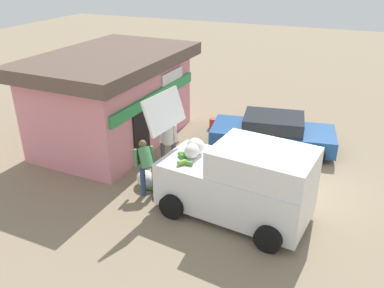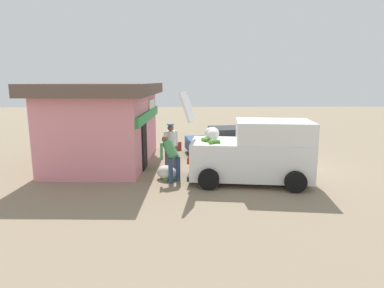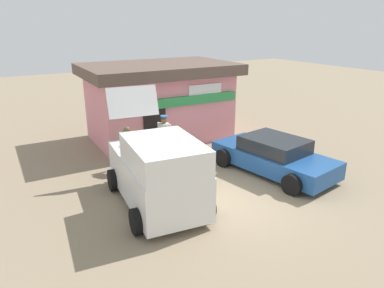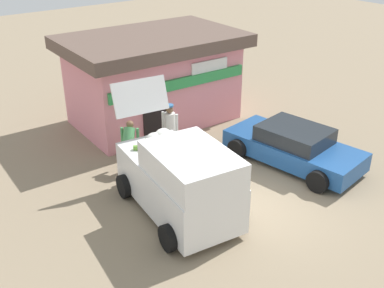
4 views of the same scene
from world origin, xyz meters
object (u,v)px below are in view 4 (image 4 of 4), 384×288
(storefront_bar, at_px, (154,78))
(paint_bucket, at_px, (256,124))
(parked_sedan, at_px, (293,146))
(vendor_standing, at_px, (170,127))
(unloaded_banana_pile, at_px, (134,159))
(delivery_van, at_px, (180,179))
(customer_bending, at_px, (129,143))

(storefront_bar, distance_m, paint_bucket, 4.08)
(paint_bucket, bearing_deg, parked_sedan, -109.47)
(storefront_bar, relative_size, vendor_standing, 3.65)
(vendor_standing, distance_m, paint_bucket, 3.71)
(vendor_standing, bearing_deg, unloaded_banana_pile, 175.89)
(storefront_bar, relative_size, parked_sedan, 1.43)
(vendor_standing, height_order, paint_bucket, vendor_standing)
(storefront_bar, distance_m, parked_sedan, 5.76)
(storefront_bar, distance_m, unloaded_banana_pile, 3.86)
(delivery_van, height_order, vendor_standing, delivery_van)
(parked_sedan, height_order, customer_bending, customer_bending)
(storefront_bar, bearing_deg, vendor_standing, -113.39)
(customer_bending, bearing_deg, delivery_van, -92.42)
(vendor_standing, bearing_deg, storefront_bar, 66.61)
(parked_sedan, distance_m, vendor_standing, 3.89)
(paint_bucket, bearing_deg, delivery_van, -153.69)
(unloaded_banana_pile, xyz_separation_m, paint_bucket, (4.91, -0.30, -0.03))
(delivery_van, distance_m, parked_sedan, 4.40)
(delivery_van, relative_size, vendor_standing, 2.51)
(delivery_van, xyz_separation_m, vendor_standing, (1.65, 2.81, -0.01))
(customer_bending, relative_size, paint_bucket, 3.86)
(storefront_bar, bearing_deg, delivery_van, -117.09)
(delivery_van, distance_m, unloaded_banana_pile, 3.04)
(unloaded_banana_pile, bearing_deg, parked_sedan, -35.20)
(delivery_van, xyz_separation_m, parked_sedan, (4.38, 0.07, -0.44))
(storefront_bar, height_order, customer_bending, storefront_bar)
(delivery_van, bearing_deg, customer_bending, 87.58)
(parked_sedan, relative_size, customer_bending, 2.94)
(unloaded_banana_pile, relative_size, paint_bucket, 2.31)
(delivery_van, height_order, paint_bucket, delivery_van)
(paint_bucket, bearing_deg, vendor_standing, 176.71)
(vendor_standing, relative_size, paint_bucket, 4.44)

